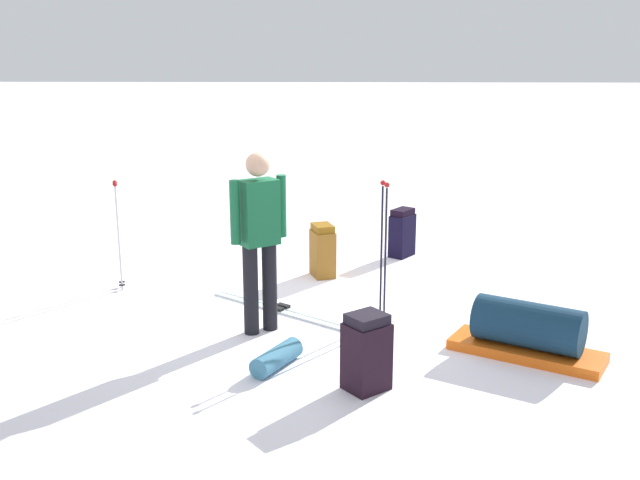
# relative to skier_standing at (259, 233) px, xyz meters

# --- Properties ---
(ground_plane) EXTENTS (80.00, 80.00, 0.00)m
(ground_plane) POSITION_rel_skier_standing_xyz_m (0.72, -0.54, -0.95)
(ground_plane) COLOR white
(skier_standing) EXTENTS (0.37, 0.49, 1.70)m
(skier_standing) POSITION_rel_skier_standing_xyz_m (0.00, 0.00, 0.00)
(skier_standing) COLOR black
(skier_standing) RESTS_ON ground_plane
(ski_pair_near) EXTENTS (1.17, 1.49, 0.05)m
(ski_pair_near) POSITION_rel_skier_standing_xyz_m (0.56, -0.14, -0.94)
(ski_pair_near) COLOR silver
(ski_pair_near) RESTS_ON ground_plane
(backpack_large_dark) EXTENTS (0.39, 0.36, 0.61)m
(backpack_large_dark) POSITION_rel_skier_standing_xyz_m (2.58, -1.53, -0.66)
(backpack_large_dark) COLOR black
(backpack_large_dark) RESTS_ON ground_plane
(backpack_bright) EXTENTS (0.38, 0.32, 0.62)m
(backpack_bright) POSITION_rel_skier_standing_xyz_m (1.72, -0.55, -0.65)
(backpack_bright) COLOR brown
(backpack_bright) RESTS_ON ground_plane
(backpack_small_spare) EXTENTS (0.41, 0.42, 0.63)m
(backpack_small_spare) POSITION_rel_skier_standing_xyz_m (-1.20, -0.95, -0.65)
(backpack_small_spare) COLOR black
(backpack_small_spare) RESTS_ON ground_plane
(ski_poles_planted_near) EXTENTS (0.17, 0.10, 1.40)m
(ski_poles_planted_near) POSITION_rel_skier_standing_xyz_m (0.20, -1.15, -0.18)
(ski_poles_planted_near) COLOR black
(ski_poles_planted_near) RESTS_ON ground_plane
(ski_poles_planted_far) EXTENTS (0.17, 0.10, 1.21)m
(ski_poles_planted_far) POSITION_rel_skier_standing_xyz_m (1.21, 1.66, -0.28)
(ski_poles_planted_far) COLOR #B3AFBD
(ski_poles_planted_far) RESTS_ON ground_plane
(gear_sled) EXTENTS (1.04, 1.36, 0.49)m
(gear_sled) POSITION_rel_skier_standing_xyz_m (-0.53, -2.37, -0.73)
(gear_sled) COLOR orange
(gear_sled) RESTS_ON ground_plane
(sleeping_mat_rolled) EXTENTS (0.57, 0.42, 0.18)m
(sleeping_mat_rolled) POSITION_rel_skier_standing_xyz_m (-0.82, -0.21, -0.86)
(sleeping_mat_rolled) COLOR teal
(sleeping_mat_rolled) RESTS_ON ground_plane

